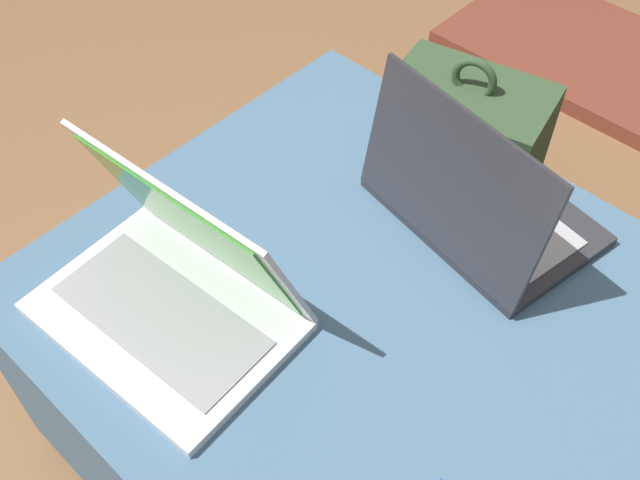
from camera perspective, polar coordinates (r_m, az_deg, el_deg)
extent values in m
plane|color=olive|center=(1.47, 3.08, -15.53)|extent=(14.00, 14.00, 0.00)
cube|color=#2A3D4E|center=(1.44, 3.12, -15.11)|extent=(0.86, 0.77, 0.05)
cube|color=slate|center=(1.24, 3.58, -10.47)|extent=(0.90, 0.80, 0.42)
cube|color=silver|center=(1.05, -11.72, -5.75)|extent=(0.36, 0.27, 0.02)
cube|color=#9E9EA3|center=(1.05, -12.04, -5.66)|extent=(0.31, 0.15, 0.00)
cube|color=silver|center=(0.99, -9.54, 1.11)|extent=(0.35, 0.12, 0.23)
cube|color=green|center=(0.99, -9.71, 0.89)|extent=(0.31, 0.10, 0.20)
cube|color=#333338|center=(1.18, 12.40, 2.22)|extent=(0.36, 0.28, 0.02)
cube|color=#B2B2B7|center=(1.18, 12.67, 2.65)|extent=(0.30, 0.17, 0.00)
cube|color=#333338|center=(1.05, 9.85, 4.38)|extent=(0.33, 0.10, 0.22)
cube|color=white|center=(1.05, 10.04, 4.46)|extent=(0.29, 0.09, 0.20)
cube|color=#385133|center=(1.64, 10.42, 5.58)|extent=(0.35, 0.26, 0.42)
cube|color=#2F452B|center=(1.78, 11.60, 6.01)|extent=(0.26, 0.12, 0.19)
torus|color=#385133|center=(1.49, 11.67, 11.93)|extent=(0.09, 0.04, 0.09)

